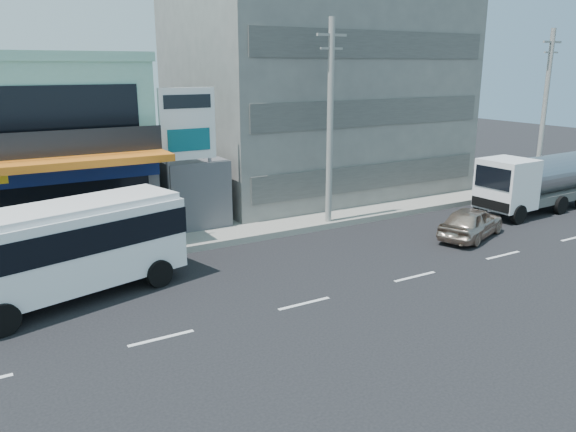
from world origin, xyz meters
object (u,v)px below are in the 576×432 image
object	(u,v)px
utility_pole_near	(330,124)
sedan	(471,222)
concrete_building	(315,79)
minibus	(68,244)
satellite_dish	(186,156)
motorcycle_rider	(135,252)
tanker_truck	(535,182)
utility_pole_far	(544,111)
billboard	(188,132)

from	to	relation	value
utility_pole_near	sedan	size ratio (longest dim) A/B	2.28
concrete_building	minibus	distance (m)	20.38
concrete_building	satellite_dish	world-z (taller)	concrete_building
sedan	motorcycle_rider	xyz separation A→B (m)	(-14.75, 3.72, -0.05)
minibus	tanker_truck	xyz separation A→B (m)	(24.19, -0.22, -0.30)
utility_pole_far	satellite_dish	bearing A→B (deg)	170.71
sedan	motorcycle_rider	world-z (taller)	motorcycle_rider
concrete_building	utility_pole_far	size ratio (longest dim) A/B	1.60
tanker_truck	motorcycle_rider	bearing A→B (deg)	174.69
sedan	motorcycle_rider	distance (m)	15.21
satellite_dish	minibus	xyz separation A→B (m)	(-6.71, -6.53, -1.58)
billboard	tanker_truck	distance (m)	18.93
concrete_building	sedan	xyz separation A→B (m)	(0.75, -12.48, -6.25)
utility_pole_far	sedan	bearing A→B (deg)	-156.54
concrete_building	motorcycle_rider	xyz separation A→B (m)	(-14.00, -8.76, -6.30)
satellite_dish	minibus	bearing A→B (deg)	-135.80
utility_pole_far	minibus	xyz separation A→B (m)	(-28.71, -2.93, -3.16)
concrete_building	utility_pole_near	distance (m)	8.79
billboard	tanker_truck	bearing A→B (deg)	-15.40
satellite_dish	concrete_building	bearing A→B (deg)	21.80
satellite_dish	sedan	size ratio (longest dim) A/B	0.34
utility_pole_near	minibus	distance (m)	13.42
billboard	motorcycle_rider	distance (m)	6.24
tanker_truck	motorcycle_rider	size ratio (longest dim) A/B	3.82
concrete_building	billboard	distance (m)	12.17
utility_pole_near	motorcycle_rider	distance (m)	11.01
minibus	sedan	xyz separation A→B (m)	(17.46, -1.95, -1.24)
concrete_building	satellite_dish	xyz separation A→B (m)	(-10.00, -4.00, -3.42)
utility_pole_near	tanker_truck	bearing A→B (deg)	-15.36
satellite_dish	tanker_truck	size ratio (longest dim) A/B	0.19
utility_pole_near	minibus	xyz separation A→B (m)	(-12.71, -2.93, -3.16)
utility_pole_near	motorcycle_rider	xyz separation A→B (m)	(-10.00, -1.16, -4.45)
utility_pole_far	billboard	bearing A→B (deg)	175.43
concrete_building	minibus	world-z (taller)	concrete_building
sedan	tanker_truck	world-z (taller)	tanker_truck
satellite_dish	utility_pole_near	size ratio (longest dim) A/B	0.15
billboard	motorcycle_rider	bearing A→B (deg)	-139.80
minibus	satellite_dish	bearing A→B (deg)	44.20
concrete_building	tanker_truck	xyz separation A→B (m)	(7.48, -10.75, -5.31)
utility_pole_near	utility_pole_far	xyz separation A→B (m)	(16.00, 0.00, 0.00)
satellite_dish	sedan	distance (m)	13.98
minibus	sedan	bearing A→B (deg)	-6.38
billboard	motorcycle_rider	xyz separation A→B (m)	(-3.50, -2.96, -4.23)
tanker_truck	motorcycle_rider	distance (m)	21.59
utility_pole_far	tanker_truck	xyz separation A→B (m)	(-4.52, -3.15, -3.46)
concrete_building	billboard	size ratio (longest dim) A/B	2.32
minibus	tanker_truck	size ratio (longest dim) A/B	1.03
billboard	motorcycle_rider	world-z (taller)	billboard
billboard	utility_pole_near	distance (m)	6.75
concrete_building	tanker_truck	distance (m)	14.13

